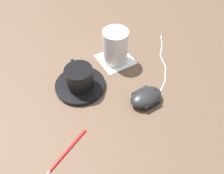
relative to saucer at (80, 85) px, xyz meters
The scene contains 8 objects.
ground_plane 0.08m from the saucer, 28.88° to the right, with size 3.00×3.00×0.00m, color brown.
saucer is the anchor object (origin of this frame).
coffee_cup 0.04m from the saucer, 85.28° to the right, with size 0.08×0.11×0.06m.
computer_mouse 0.20m from the saucer, 35.99° to the right, with size 0.11×0.08×0.04m.
mouse_cable 0.29m from the saucer, ahead, with size 0.15×0.25×0.00m.
napkin_under_glass 0.16m from the saucer, 28.37° to the left, with size 0.11×0.11×0.00m, color white.
drinking_glass 0.17m from the saucer, 28.22° to the left, with size 0.08×0.08×0.11m, color silver.
pen 0.21m from the saucer, 113.72° to the right, with size 0.12×0.09×0.01m.
Camera 1 is at (-0.13, -0.41, 0.51)m, focal length 35.00 mm.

